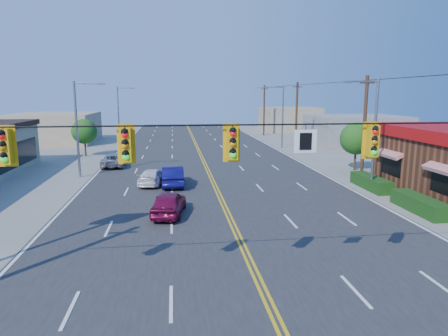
{
  "coord_description": "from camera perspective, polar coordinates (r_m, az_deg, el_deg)",
  "views": [
    {
      "loc": [
        -3.04,
        -12.43,
        6.96
      ],
      "look_at": [
        0.18,
        12.93,
        2.2
      ],
      "focal_mm": 32.0,
      "sensor_mm": 36.0,
      "label": 1
    }
  ],
  "objects": [
    {
      "name": "streetlight_ne",
      "position": [
        52.35,
        8.18,
        7.77
      ],
      "size": [
        2.55,
        0.25,
        8.0
      ],
      "color": "gray",
      "rests_on": "ground"
    },
    {
      "name": "utility_pole_far",
      "position": [
        68.21,
        5.75,
        8.18
      ],
      "size": [
        0.28,
        0.28,
        8.4
      ],
      "primitive_type": "cylinder",
      "color": "#47301E",
      "rests_on": "ground"
    },
    {
      "name": "car_magenta",
      "position": [
        23.35,
        -7.89,
        -5.1
      ],
      "size": [
        2.27,
        4.33,
        1.41
      ],
      "primitive_type": "imported",
      "rotation": [
        0.0,
        0.0,
        2.99
      ],
      "color": "maroon",
      "rests_on": "ground"
    },
    {
      "name": "streetlight_se",
      "position": [
        29.93,
        20.42,
        5.2
      ],
      "size": [
        2.55,
        0.25,
        8.0
      ],
      "color": "gray",
      "rests_on": "ground"
    },
    {
      "name": "streetlight_nw",
      "position": [
        60.97,
        -14.67,
        7.92
      ],
      "size": [
        2.55,
        0.25,
        8.0
      ],
      "color": "gray",
      "rests_on": "ground"
    },
    {
      "name": "road",
      "position": [
        33.3,
        -1.84,
        -1.47
      ],
      "size": [
        20.0,
        120.0,
        0.06
      ],
      "primitive_type": "cube",
      "color": "#2D2D30",
      "rests_on": "ground"
    },
    {
      "name": "bld_east_mid",
      "position": [
        58.31,
        18.31,
        5.14
      ],
      "size": [
        12.0,
        10.0,
        4.0
      ],
      "primitive_type": "cube",
      "color": "gray",
      "rests_on": "ground"
    },
    {
      "name": "car_silver",
      "position": [
        39.83,
        -15.47,
        1.02
      ],
      "size": [
        2.2,
        4.57,
        1.25
      ],
      "primitive_type": "imported",
      "rotation": [
        0.0,
        0.0,
        3.17
      ],
      "color": "#A9A8AD",
      "rests_on": "ground"
    },
    {
      "name": "bld_west_far",
      "position": [
        62.95,
        -22.94,
        5.3
      ],
      "size": [
        11.0,
        12.0,
        4.2
      ],
      "primitive_type": "cube",
      "color": "tan",
      "rests_on": "ground"
    },
    {
      "name": "car_white",
      "position": [
        31.31,
        -10.16,
        -1.35
      ],
      "size": [
        2.4,
        4.34,
        1.19
      ],
      "primitive_type": "imported",
      "rotation": [
        0.0,
        0.0,
        2.95
      ],
      "color": "white",
      "rests_on": "ground"
    },
    {
      "name": "car_blue",
      "position": [
        30.71,
        -7.34,
        -1.2
      ],
      "size": [
        1.66,
        4.59,
        1.51
      ],
      "primitive_type": "imported",
      "rotation": [
        0.0,
        0.0,
        3.16
      ],
      "color": "#110F58",
      "rests_on": "ground"
    },
    {
      "name": "signal_span",
      "position": [
        12.93,
        5.91,
        1.25
      ],
      "size": [
        24.32,
        0.34,
        9.0
      ],
      "color": "#47301E",
      "rests_on": "ground"
    },
    {
      "name": "ground",
      "position": [
        14.57,
        6.01,
        -18.07
      ],
      "size": [
        160.0,
        160.0,
        0.0
      ],
      "primitive_type": "plane",
      "color": "gray",
      "rests_on": "ground"
    },
    {
      "name": "tree_west",
      "position": [
        47.67,
        -19.34,
        4.95
      ],
      "size": [
        2.8,
        2.8,
        4.2
      ],
      "color": "#47301E",
      "rests_on": "ground"
    },
    {
      "name": "bld_east_far",
      "position": [
        77.77,
        9.32,
        6.91
      ],
      "size": [
        10.0,
        10.0,
        4.4
      ],
      "primitive_type": "cube",
      "color": "tan",
      "rests_on": "ground"
    },
    {
      "name": "utility_pole_near",
      "position": [
        34.14,
        19.39,
        5.32
      ],
      "size": [
        0.28,
        0.28,
        8.4
      ],
      "primitive_type": "cylinder",
      "color": "#47301E",
      "rests_on": "ground"
    },
    {
      "name": "streetlight_sw",
      "position": [
        35.38,
        -19.99,
        5.96
      ],
      "size": [
        2.55,
        0.25,
        8.0
      ],
      "color": "gray",
      "rests_on": "ground"
    },
    {
      "name": "utility_pole_mid",
      "position": [
        50.84,
        10.31,
        7.27
      ],
      "size": [
        0.28,
        0.28,
        8.4
      ],
      "primitive_type": "cylinder",
      "color": "#47301E",
      "rests_on": "ground"
    },
    {
      "name": "tree_kfc_rear",
      "position": [
        38.41,
        18.37,
        4.0
      ],
      "size": [
        2.94,
        2.94,
        4.41
      ],
      "color": "#47301E",
      "rests_on": "ground"
    }
  ]
}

